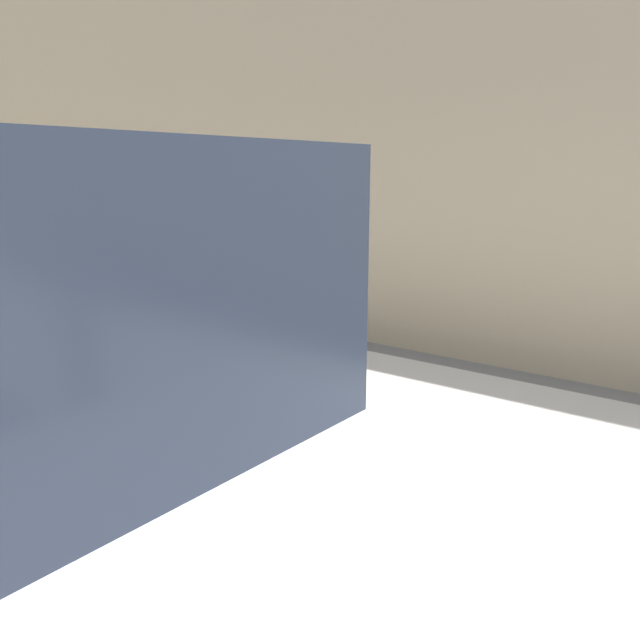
% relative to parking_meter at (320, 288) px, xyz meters
% --- Properties ---
extents(sidewalk, '(24.00, 2.80, 0.14)m').
position_rel_parking_meter_xyz_m(sidewalk, '(0.33, 1.12, -1.18)').
color(sidewalk, '#BCB7AD').
rests_on(sidewalk, ground_plane).
extents(building_facade, '(24.00, 0.30, 5.87)m').
position_rel_parking_meter_xyz_m(building_facade, '(0.33, 3.34, 1.68)').
color(building_facade, tan).
rests_on(building_facade, ground_plane).
extents(parking_meter, '(0.21, 0.14, 1.51)m').
position_rel_parking_meter_xyz_m(parking_meter, '(0.00, 0.00, 0.00)').
color(parking_meter, slate).
rests_on(parking_meter, sidewalk).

